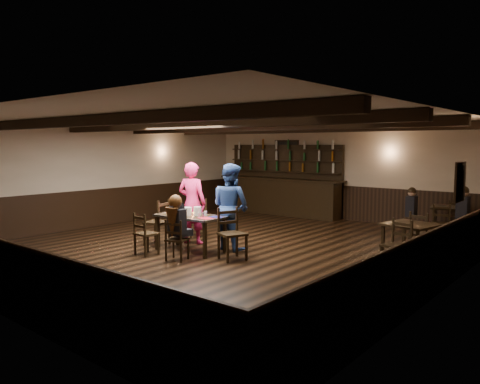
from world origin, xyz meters
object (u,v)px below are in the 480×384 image
Objects in this scene: man_blue at (231,207)px; bar_counter at (281,191)px; chair_near_left at (143,231)px; dining_table at (190,220)px; chair_near_right at (175,237)px; cake at (176,211)px; woman_pink at (192,203)px.

bar_counter is (-2.10, 4.89, -0.18)m from man_blue.
chair_near_left is 6.52m from bar_counter.
chair_near_left is at bearing -119.37° from dining_table.
cake is (-0.81, 0.76, 0.33)m from chair_near_right.
dining_table is 0.82× the size of woman_pink.
chair_near_right is at bearing -43.25° from cake.
chair_near_left is at bearing -174.42° from chair_near_right.
man_blue is at bearing 57.47° from chair_near_left.
cake reaches higher than dining_table.
chair_near_right is at bearing -72.71° from bar_counter.
man_blue is 5.33m from bar_counter.
bar_counter reaches higher than chair_near_left.
man_blue is at bearing 36.03° from cake.
bar_counter reaches higher than chair_near_right.
cake is at bearing 136.75° from chair_near_right.
chair_near_right is 0.44× the size of woman_pink.
chair_near_left is at bearing -92.26° from cake.
man_blue is at bearing -66.72° from bar_counter.
chair_near_left is 1.50m from woman_pink.
cake is at bearing 179.08° from dining_table.
chair_near_right is at bearing 5.58° from chair_near_left.
woman_pink is 5.09m from bar_counter.
man_blue is (1.06, 0.09, -0.00)m from woman_pink.
chair_near_left is 0.47× the size of woman_pink.
dining_table is at bearing 57.96° from man_blue.
bar_counter is (-1.97, 6.34, 0.26)m from chair_near_right.
dining_table is 5.81m from bar_counter.
bar_counter is at bearing 99.99° from chair_near_left.
bar_counter reaches higher than dining_table.
woman_pink is at bearing 8.83° from man_blue.
bar_counter is (-1.05, 4.98, -0.18)m from woman_pink.
woman_pink is at bearing -78.13° from bar_counter.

